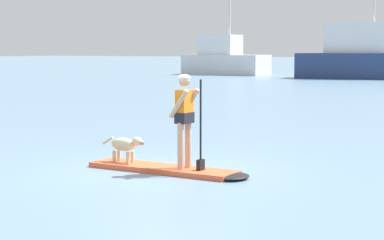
# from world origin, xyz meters

# --- Properties ---
(ground_plane) EXTENTS (400.00, 400.00, 0.00)m
(ground_plane) POSITION_xyz_m (0.00, 0.00, 0.00)
(ground_plane) COLOR slate
(paddleboard) EXTENTS (3.33, 0.85, 0.10)m
(paddleboard) POSITION_xyz_m (0.23, 0.01, 0.05)
(paddleboard) COLOR #E55933
(paddleboard) RESTS_ON ground_plane
(person_paddler) EXTENTS (0.61, 0.49, 1.75)m
(person_paddler) POSITION_xyz_m (0.50, 0.02, 1.12)
(person_paddler) COLOR tan
(person_paddler) RESTS_ON paddleboard
(dog) EXTENTS (1.02, 0.24, 0.52)m
(dog) POSITION_xyz_m (-0.88, -0.03, 0.44)
(dog) COLOR #CCB78C
(dog) RESTS_ON paddleboard
(moored_boat_port) EXTENTS (8.05, 3.09, 12.60)m
(moored_boat_port) POSITION_xyz_m (-26.15, 45.43, 1.44)
(moored_boat_port) COLOR silver
(moored_boat_port) RESTS_ON ground_plane
(moored_boat_starboard) EXTENTS (11.32, 5.52, 9.06)m
(moored_boat_starboard) POSITION_xyz_m (-11.97, 43.46, 1.68)
(moored_boat_starboard) COLOR navy
(moored_boat_starboard) RESTS_ON ground_plane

